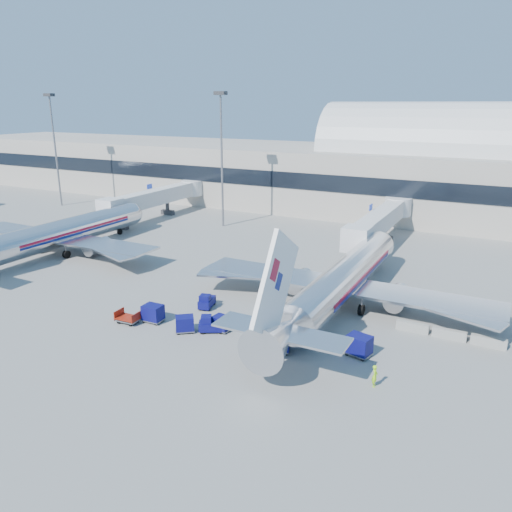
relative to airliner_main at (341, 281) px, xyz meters
The scene contains 21 objects.
ground 11.35m from the airliner_main, 155.75° to the right, with size 260.00×260.00×0.00m, color gray.
terminal 56.80m from the airliner_main, 114.64° to the left, with size 170.00×28.15×21.00m.
airliner_main is the anchor object (origin of this frame).
airliner_mid 42.00m from the airliner_main, behind, with size 32.00×37.26×12.07m.
jetbridge_near 26.43m from the airliner_main, 95.22° to the left, with size 4.40×27.50×6.25m.
jetbridge_mid 51.62m from the airliner_main, 149.36° to the left, with size 4.40×27.50×6.25m.
mast_far_west 75.44m from the airliner_main, 159.99° to the left, with size 2.00×1.20×22.60m.
mast_west 41.12m from the airliner_main, 139.64° to the left, with size 2.00×1.20×22.60m.
barrier_near 8.74m from the airliner_main, 17.39° to the right, with size 3.00×0.55×0.90m, color #9E9E96.
barrier_mid 11.84m from the airliner_main, 12.50° to the right, with size 3.00×0.55×0.90m, color #9E9E96.
barrier_far 15.02m from the airliner_main, ahead, with size 3.00×0.55×0.90m, color #9E9E96.
tug_lead 14.62m from the airliner_main, 127.79° to the right, with size 2.75×2.27×1.61m.
tug_right 9.76m from the airliner_main, 94.81° to the right, with size 2.67×1.54×1.66m.
tug_left 14.30m from the airliner_main, 151.48° to the right, with size 1.76×2.66×1.59m.
cart_train_a 13.63m from the airliner_main, 126.79° to the right, with size 1.80×1.44×1.48m.
cart_train_b 16.87m from the airliner_main, 131.17° to the right, with size 2.23×2.15×1.56m.
cart_train_c 19.53m from the airliner_main, 141.19° to the right, with size 2.02×1.57×1.74m.
cart_solo_near 12.30m from the airliner_main, 97.54° to the right, with size 2.55×2.25×1.87m.
cart_solo_far 10.83m from the airliner_main, 62.81° to the right, with size 2.36×1.98×1.83m.
cart_open_red 21.99m from the airliner_main, 141.74° to the right, with size 2.28×1.66×0.59m.
ramp_worker 15.64m from the airliner_main, 61.76° to the right, with size 0.64×0.42×1.76m, color #8CD516.
Camera 1 is at (24.93, -43.05, 20.72)m, focal length 35.00 mm.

